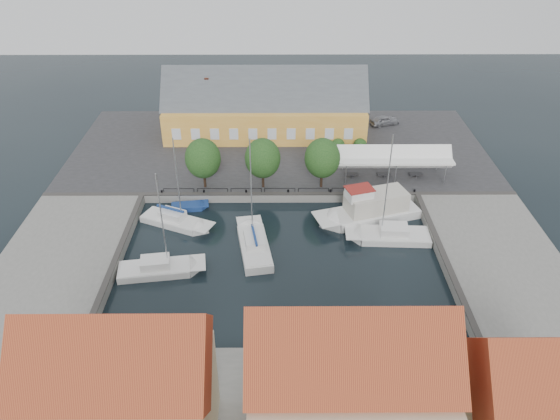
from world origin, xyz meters
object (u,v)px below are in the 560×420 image
at_px(car_silver, 385,120).
at_px(launch_sw, 124,334).
at_px(warehouse, 261,109).
at_px(east_boat_a, 390,237).
at_px(tent_canopy, 394,157).
at_px(center_sailboat, 254,246).
at_px(car_red, 209,161).
at_px(west_boat_c, 160,270).
at_px(west_boat_a, 176,222).
at_px(trawler, 371,211).
at_px(launch_nw, 189,208).

xyz_separation_m(car_silver, launch_sw, (-29.14, -41.97, -1.67)).
height_order(warehouse, east_boat_a, east_boat_a).
xyz_separation_m(tent_canopy, center_sailboat, (-16.73, -13.71, -3.32)).
distance_m(car_red, west_boat_c, 20.88).
bearing_deg(west_boat_a, trawler, 3.07).
xyz_separation_m(warehouse, launch_sw, (-10.82, -39.82, -4.34)).
distance_m(car_silver, launch_sw, 51.13).
height_order(west_boat_c, launch_sw, west_boat_c).
distance_m(warehouse, car_silver, 18.64).
relative_size(trawler, east_boat_a, 0.98).
distance_m(center_sailboat, launch_sw, 16.26).
bearing_deg(trawler, center_sailboat, -155.82).
bearing_deg(warehouse, east_boat_a, -60.95).
bearing_deg(trawler, tent_canopy, 64.41).
bearing_deg(launch_nw, west_boat_a, -106.92).
bearing_deg(tent_canopy, center_sailboat, -140.67).
distance_m(car_silver, trawler, 24.55).
distance_m(warehouse, east_boat_a, 29.81).
relative_size(west_boat_a, launch_sw, 2.06).
height_order(car_silver, launch_sw, car_silver).
bearing_deg(east_boat_a, tent_canopy, 79.26).
relative_size(warehouse, tent_canopy, 2.04).
height_order(trawler, east_boat_a, east_boat_a).
relative_size(east_boat_a, launch_sw, 2.31).
distance_m(west_boat_c, launch_nw, 11.87).
bearing_deg(center_sailboat, west_boat_c, -157.57).
xyz_separation_m(trawler, launch_sw, (-23.64, -18.06, -0.93)).
xyz_separation_m(tent_canopy, west_boat_a, (-25.61, -9.07, -3.41)).
height_order(warehouse, trawler, warehouse).
height_order(tent_canopy, east_boat_a, east_boat_a).
relative_size(car_red, launch_sw, 0.74).
bearing_deg(tent_canopy, warehouse, 140.14).
bearing_deg(center_sailboat, trawler, 24.18).
bearing_deg(car_red, west_boat_c, -111.69).
bearing_deg(warehouse, west_boat_c, -106.49).
height_order(warehouse, car_red, warehouse).
height_order(car_red, east_boat_a, east_boat_a).
height_order(car_silver, center_sailboat, center_sailboat).
bearing_deg(car_silver, car_red, 96.63).
distance_m(trawler, launch_sw, 29.76).
distance_m(launch_sw, launch_nw, 20.47).
distance_m(car_red, trawler, 22.24).
relative_size(west_boat_c, launch_nw, 2.55).
distance_m(center_sailboat, east_boat_a, 14.57).
relative_size(car_red, east_boat_a, 0.32).
distance_m(tent_canopy, car_silver, 16.22).
bearing_deg(tent_canopy, trawler, -115.59).
xyz_separation_m(tent_canopy, car_red, (-23.07, 3.16, -2.01)).
xyz_separation_m(tent_canopy, west_boat_c, (-25.88, -17.49, -3.42)).
xyz_separation_m(center_sailboat, launch_nw, (-7.85, 8.02, -0.27)).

